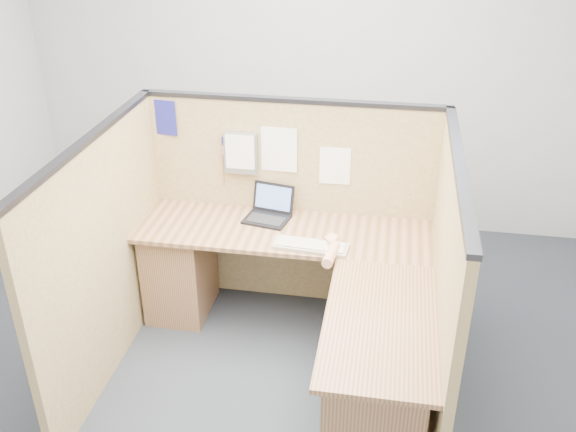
% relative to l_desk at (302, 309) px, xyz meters
% --- Properties ---
extents(floor, '(5.00, 5.00, 0.00)m').
position_rel_l_desk_xyz_m(floor, '(-0.18, -0.29, -0.39)').
color(floor, '#1E222B').
rests_on(floor, ground).
extents(wall_back, '(5.00, 0.00, 5.00)m').
position_rel_l_desk_xyz_m(wall_back, '(-0.18, 1.96, 1.01)').
color(wall_back, '#A5A7AB').
rests_on(wall_back, floor).
extents(cubicle_partitions, '(2.06, 1.83, 1.53)m').
position_rel_l_desk_xyz_m(cubicle_partitions, '(-0.18, 0.14, 0.38)').
color(cubicle_partitions, olive).
rests_on(cubicle_partitions, floor).
extents(l_desk, '(1.95, 1.75, 0.73)m').
position_rel_l_desk_xyz_m(l_desk, '(0.00, 0.00, 0.00)').
color(l_desk, brown).
rests_on(l_desk, floor).
extents(laptop, '(0.33, 0.33, 0.21)m').
position_rel_l_desk_xyz_m(laptop, '(-0.33, 0.56, 0.39)').
color(laptop, black).
rests_on(laptop, l_desk).
extents(keyboard, '(0.48, 0.20, 0.03)m').
position_rel_l_desk_xyz_m(keyboard, '(0.02, 0.19, 0.35)').
color(keyboard, gray).
rests_on(keyboard, l_desk).
extents(mouse, '(0.10, 0.07, 0.04)m').
position_rel_l_desk_xyz_m(mouse, '(0.15, 0.27, 0.36)').
color(mouse, silver).
rests_on(mouse, l_desk).
extents(hand_forearm, '(0.10, 0.35, 0.07)m').
position_rel_l_desk_xyz_m(hand_forearm, '(0.16, 0.14, 0.37)').
color(hand_forearm, tan).
rests_on(hand_forearm, l_desk).
extents(blue_poster, '(0.18, 0.03, 0.24)m').
position_rel_l_desk_xyz_m(blue_poster, '(-1.06, 0.68, 0.96)').
color(blue_poster, navy).
rests_on(blue_poster, cubicle_partitions).
extents(american_flag, '(0.21, 0.01, 0.36)m').
position_rel_l_desk_xyz_m(american_flag, '(-0.58, 0.67, 0.78)').
color(american_flag, olive).
rests_on(american_flag, cubicle_partitions).
extents(file_holder, '(0.23, 0.05, 0.29)m').
position_rel_l_desk_xyz_m(file_holder, '(-0.53, 0.66, 0.75)').
color(file_holder, slate).
rests_on(file_holder, cubicle_partitions).
extents(paper_left, '(0.25, 0.01, 0.31)m').
position_rel_l_desk_xyz_m(paper_left, '(-0.27, 0.68, 0.78)').
color(paper_left, white).
rests_on(paper_left, cubicle_partitions).
extents(paper_right, '(0.21, 0.01, 0.26)m').
position_rel_l_desk_xyz_m(paper_right, '(0.11, 0.68, 0.69)').
color(paper_right, white).
rests_on(paper_right, cubicle_partitions).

